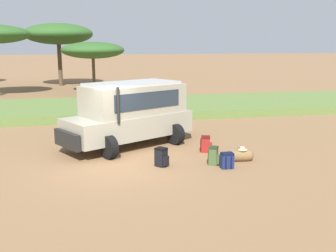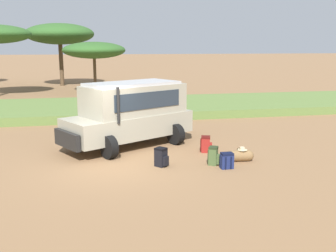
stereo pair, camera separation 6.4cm
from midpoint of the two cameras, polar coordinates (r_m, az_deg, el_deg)
name	(u,v)px [view 2 (the right image)]	position (r m, az deg, el deg)	size (l,w,h in m)	color
ground_plane	(112,165)	(12.86, -8.03, -5.67)	(320.00, 320.00, 0.00)	olive
grass_bank	(100,108)	(23.12, -9.75, 2.57)	(120.00, 7.00, 0.44)	#5B7538
safari_vehicle	(131,112)	(15.00, -5.25, 1.98)	(5.31, 4.04, 2.44)	gray
backpack_beside_front_wheel	(214,156)	(12.81, 6.78, -4.34)	(0.43, 0.41, 0.60)	#42562D
backpack_cluster_center	(227,161)	(12.51, 8.66, -5.00)	(0.39, 0.38, 0.51)	navy
backpack_near_rear_wheel	(161,157)	(12.56, -0.85, -4.56)	(0.46, 0.47, 0.61)	black
backpack_outermost	(206,144)	(14.30, 5.66, -2.66)	(0.47, 0.44, 0.58)	maroon
duffel_bag_low_black_case	(239,156)	(13.34, 10.41, -4.23)	(1.00, 0.43, 0.48)	brown
acacia_tree_far_right	(60,34)	(39.06, -15.40, 12.74)	(6.37, 6.65, 5.82)	brown
acacia_tree_distant_right	(94,50)	(32.67, -10.63, 10.75)	(5.03, 5.10, 4.08)	brown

